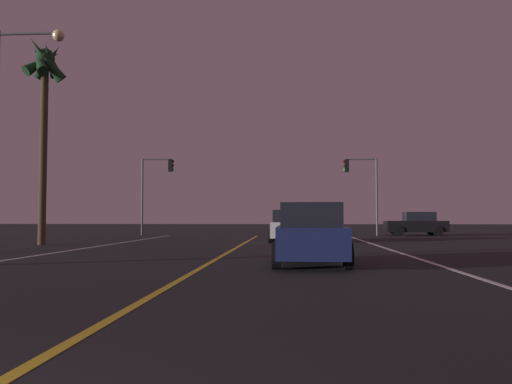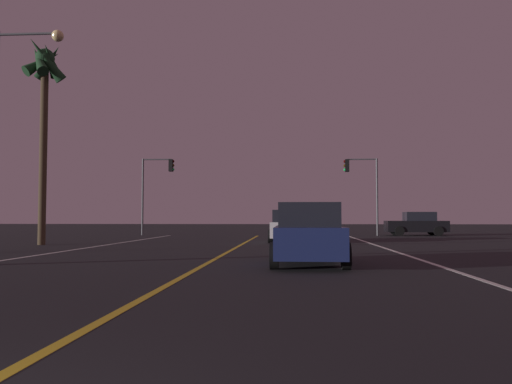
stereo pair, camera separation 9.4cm
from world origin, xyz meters
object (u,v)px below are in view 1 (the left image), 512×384
object	(u,v)px
car_lead_same_lane	(310,235)
car_ahead_far	(288,226)
car_crossing_side	(416,224)
traffic_light_near_left	(157,179)
palm_tree_left_mid	(45,81)
street_lamp_left_mid	(12,110)
traffic_light_near_right	(361,179)

from	to	relation	value
car_lead_same_lane	car_ahead_far	distance (m)	13.54
car_crossing_side	car_lead_same_lane	bearing A→B (deg)	70.34
traffic_light_near_left	palm_tree_left_mid	distance (m)	14.16
car_lead_same_lane	traffic_light_near_left	world-z (taller)	traffic_light_near_left
street_lamp_left_mid	palm_tree_left_mid	bearing A→B (deg)	104.36
traffic_light_near_right	street_lamp_left_mid	xyz separation A→B (m)	(-15.51, -19.01, 1.26)
traffic_light_near_left	car_lead_same_lane	bearing A→B (deg)	-66.13
car_ahead_far	traffic_light_near_right	distance (m)	11.49
car_crossing_side	street_lamp_left_mid	xyz separation A→B (m)	(-19.54, -19.78, 4.50)
car_ahead_far	palm_tree_left_mid	xyz separation A→B (m)	(-11.73, -3.77, 7.06)
traffic_light_near_right	street_lamp_left_mid	distance (m)	24.57
car_crossing_side	traffic_light_near_left	xyz separation A→B (m)	(-18.87, -0.77, 3.30)
traffic_light_near_right	traffic_light_near_left	xyz separation A→B (m)	(-14.84, -0.00, 0.07)
traffic_light_near_right	traffic_light_near_left	world-z (taller)	traffic_light_near_left
car_crossing_side	traffic_light_near_left	bearing A→B (deg)	2.35
street_lamp_left_mid	car_crossing_side	bearing A→B (deg)	45.36
car_lead_same_lane	traffic_light_near_right	distance (m)	23.91
traffic_light_near_right	palm_tree_left_mid	xyz separation A→B (m)	(-16.92, -13.50, 3.82)
street_lamp_left_mid	palm_tree_left_mid	world-z (taller)	palm_tree_left_mid
car_lead_same_lane	palm_tree_left_mid	xyz separation A→B (m)	(-12.36, 9.75, 7.06)
car_ahead_far	palm_tree_left_mid	bearing A→B (deg)	107.83
car_crossing_side	traffic_light_near_right	world-z (taller)	traffic_light_near_right
car_ahead_far	street_lamp_left_mid	world-z (taller)	street_lamp_left_mid
car_lead_same_lane	car_ahead_far	xyz separation A→B (m)	(-0.64, 13.52, 0.00)
street_lamp_left_mid	car_ahead_far	bearing A→B (deg)	41.99
traffic_light_near_right	car_ahead_far	bearing A→B (deg)	61.90
traffic_light_near_right	street_lamp_left_mid	bearing A→B (deg)	50.79
car_lead_same_lane	street_lamp_left_mid	bearing A→B (deg)	68.84
car_ahead_far	street_lamp_left_mid	bearing A→B (deg)	131.99
traffic_light_near_right	palm_tree_left_mid	world-z (taller)	palm_tree_left_mid
car_lead_same_lane	car_ahead_far	bearing A→B (deg)	2.69
car_ahead_far	traffic_light_near_left	distance (m)	14.09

